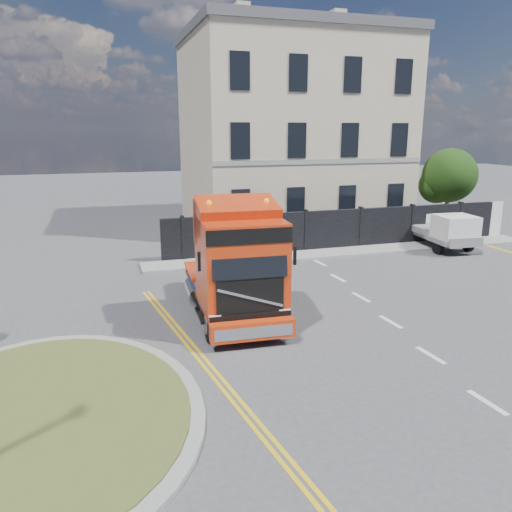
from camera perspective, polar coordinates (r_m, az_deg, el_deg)
name	(u,v)px	position (r m, az deg, el deg)	size (l,w,h in m)	color
ground	(298,328)	(15.34, 4.86, -8.23)	(120.00, 120.00, 0.00)	#424244
traffic_island	(39,417)	(11.72, -23.57, -16.55)	(6.80, 6.80, 0.17)	gray
hoarding_fence	(352,229)	(25.60, 10.91, 3.08)	(18.80, 0.25, 2.00)	black
georgian_building	(289,131)	(31.72, 3.85, 14.09)	(12.30, 10.30, 12.80)	#C1B999
tree	(446,178)	(32.18, 20.94, 8.33)	(3.20, 3.20, 4.80)	#382619
pavement_far	(350,252)	(24.77, 10.66, 0.49)	(20.00, 1.60, 0.12)	gray
truck	(236,269)	(15.35, -2.26, -1.44)	(2.72, 6.46, 3.80)	black
flatbed_pickup	(448,231)	(26.44, 21.05, 2.69)	(2.18, 4.56, 1.83)	slate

